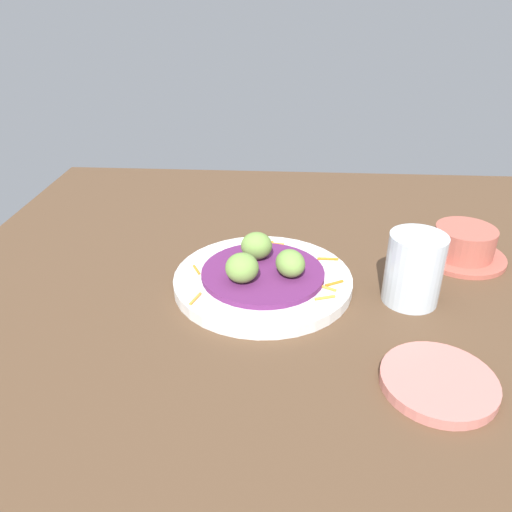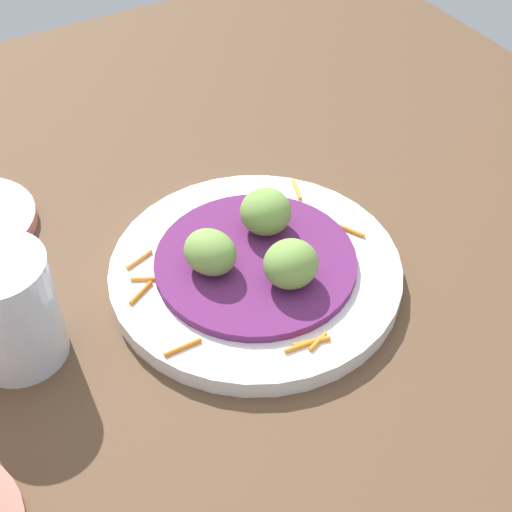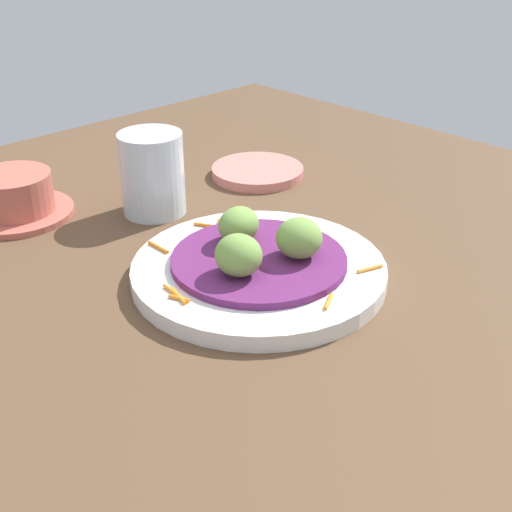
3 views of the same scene
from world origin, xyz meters
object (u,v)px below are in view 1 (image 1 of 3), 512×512
(guac_scoop_center, at_px, (242,268))
(water_glass, at_px, (414,269))
(main_plate, at_px, (263,281))
(guac_scoop_left, at_px, (257,246))
(guac_scoop_right, at_px, (290,263))
(side_plate_small, at_px, (438,382))
(terracotta_bowl, at_px, (463,245))

(guac_scoop_center, xyz_separation_m, water_glass, (0.24, 0.01, 0.00))
(main_plate, xyz_separation_m, guac_scoop_left, (-0.01, 0.04, 0.04))
(main_plate, height_order, guac_scoop_right, guac_scoop_right)
(water_glass, bearing_deg, guac_scoop_right, 174.96)
(guac_scoop_left, height_order, water_glass, water_glass)
(guac_scoop_right, bearing_deg, side_plate_small, -48.91)
(main_plate, height_order, terracotta_bowl, terracotta_bowl)
(terracotta_bowl, height_order, water_glass, water_glass)
(side_plate_small, distance_m, terracotta_bowl, 0.33)
(guac_scoop_right, distance_m, terracotta_bowl, 0.31)
(guac_scoop_center, bearing_deg, guac_scoop_left, 76.84)
(guac_scoop_right, bearing_deg, main_plate, 166.84)
(main_plate, distance_m, guac_scoop_center, 0.06)
(guac_scoop_right, relative_size, water_glass, 0.48)
(main_plate, bearing_deg, guac_scoop_center, -133.16)
(side_plate_small, xyz_separation_m, water_glass, (0.00, 0.18, 0.05))
(side_plate_small, bearing_deg, guac_scoop_left, 132.34)
(main_plate, relative_size, guac_scoop_right, 5.38)
(terracotta_bowl, bearing_deg, side_plate_small, -110.32)
(water_glass, bearing_deg, side_plate_small, -91.11)
(side_plate_small, relative_size, terracotta_bowl, 0.93)
(main_plate, bearing_deg, side_plate_small, -44.17)
(guac_scoop_right, bearing_deg, terracotta_bowl, 22.25)
(side_plate_small, height_order, water_glass, water_glass)
(side_plate_small, distance_m, water_glass, 0.19)
(water_glass, bearing_deg, guac_scoop_left, 164.06)
(main_plate, height_order, water_glass, water_glass)
(main_plate, xyz_separation_m, guac_scoop_right, (0.04, -0.01, 0.04))
(guac_scoop_right, distance_m, side_plate_small, 0.26)
(main_plate, relative_size, guac_scoop_left, 5.52)
(guac_scoop_center, distance_m, water_glass, 0.24)
(water_glass, bearing_deg, main_plate, 173.40)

